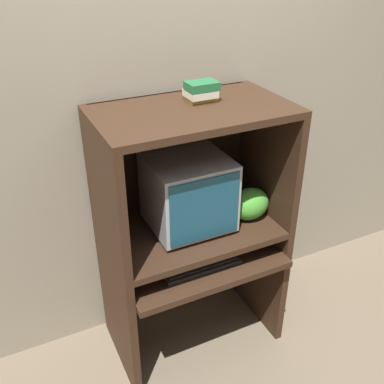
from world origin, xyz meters
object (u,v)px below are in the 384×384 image
at_px(keyboard, 200,264).
at_px(snack_bag, 250,204).
at_px(mouse, 245,250).
at_px(book_stack, 201,91).
at_px(crt_monitor, 188,193).

xyz_separation_m(keyboard, snack_bag, (0.35, 0.10, 0.22)).
xyz_separation_m(keyboard, mouse, (0.28, 0.00, 0.00)).
height_order(keyboard, book_stack, book_stack).
bearing_deg(keyboard, snack_bag, 15.69).
relative_size(keyboard, snack_bag, 1.93).
distance_m(keyboard, snack_bag, 0.42).
height_order(mouse, snack_bag, snack_bag).
xyz_separation_m(crt_monitor, keyboard, (-0.02, -0.17, -0.33)).
distance_m(crt_monitor, mouse, 0.46).
height_order(crt_monitor, keyboard, crt_monitor).
bearing_deg(snack_bag, crt_monitor, 167.09).
distance_m(crt_monitor, keyboard, 0.38).
bearing_deg(keyboard, book_stack, 63.64).
relative_size(mouse, snack_bag, 0.29).
relative_size(crt_monitor, keyboard, 0.96).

